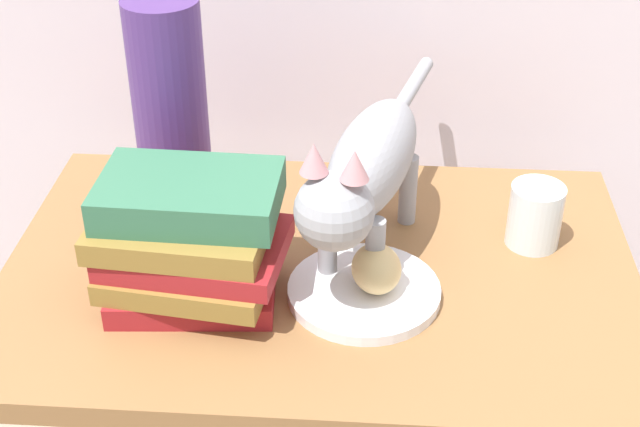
% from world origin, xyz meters
% --- Properties ---
extents(side_table, '(0.81, 0.53, 0.60)m').
position_xyz_m(side_table, '(0.00, 0.00, 0.51)').
color(side_table, olive).
rests_on(side_table, ground).
extents(plate, '(0.19, 0.19, 0.01)m').
position_xyz_m(plate, '(0.06, -0.06, 0.60)').
color(plate, white).
rests_on(plate, side_table).
extents(bread_roll, '(0.07, 0.09, 0.05)m').
position_xyz_m(bread_roll, '(0.07, -0.05, 0.64)').
color(bread_roll, '#E0BC7A').
rests_on(bread_roll, plate).
extents(cat, '(0.17, 0.47, 0.23)m').
position_xyz_m(cat, '(0.05, 0.02, 0.73)').
color(cat, '#99999E').
rests_on(cat, side_table).
extents(book_stack, '(0.23, 0.18, 0.15)m').
position_xyz_m(book_stack, '(-0.15, -0.07, 0.67)').
color(book_stack, maroon).
rests_on(book_stack, side_table).
extents(green_vase, '(0.10, 0.10, 0.30)m').
position_xyz_m(green_vase, '(-0.21, 0.14, 0.74)').
color(green_vase, '#4C2D72').
rests_on(green_vase, side_table).
extents(candle_jar, '(0.07, 0.07, 0.08)m').
position_xyz_m(candle_jar, '(0.28, 0.07, 0.63)').
color(candle_jar, silver).
rests_on(candle_jar, side_table).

